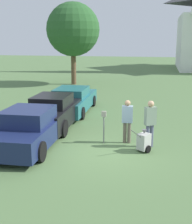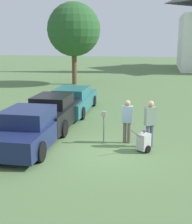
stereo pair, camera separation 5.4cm
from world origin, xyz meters
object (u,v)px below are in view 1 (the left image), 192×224
(person_supervisor, at_px, (150,121))
(parked_car_navy, at_px, (30,129))
(parked_car_black, at_px, (54,112))
(equipment_cart, at_px, (144,142))
(parking_meter, at_px, (104,121))
(person_worker, at_px, (127,119))
(parked_car_teal, at_px, (72,100))

(person_supervisor, bearing_deg, parked_car_navy, -19.27)
(parked_car_black, height_order, equipment_cart, parked_car_black)
(parked_car_navy, xyz_separation_m, equipment_cart, (4.32, 0.28, -0.31))
(parking_meter, relative_size, person_worker, 0.75)
(parked_car_black, distance_m, person_supervisor, 4.89)
(person_worker, xyz_separation_m, equipment_cart, (0.71, -0.87, -0.61))
(parked_car_navy, xyz_separation_m, person_supervisor, (4.50, 0.85, 0.34))
(person_worker, xyz_separation_m, person_supervisor, (0.90, -0.30, 0.05))
(person_worker, height_order, equipment_cart, person_worker)
(parking_meter, bearing_deg, parked_car_teal, 118.20)
(parked_car_navy, bearing_deg, parked_car_teal, 88.44)
(person_supervisor, bearing_deg, parked_car_teal, -78.55)
(parked_car_black, xyz_separation_m, parked_car_teal, (0.00, 3.22, -0.07))
(parked_car_black, relative_size, parked_car_teal, 0.89)
(parked_car_teal, relative_size, equipment_cart, 5.31)
(equipment_cart, bearing_deg, person_supervisor, 105.36)
(person_worker, bearing_deg, parking_meter, 11.74)
(person_worker, bearing_deg, person_supervisor, 157.85)
(parked_car_navy, xyz_separation_m, person_worker, (3.60, 1.15, 0.29))
(parked_car_navy, bearing_deg, person_supervisor, 9.12)
(parking_meter, height_order, person_worker, person_worker)
(parked_car_navy, relative_size, parked_car_black, 1.01)
(parked_car_black, relative_size, equipment_cart, 4.70)
(parked_car_navy, bearing_deg, parked_car_black, 88.44)
(parking_meter, xyz_separation_m, person_supervisor, (1.79, -0.05, 0.12))
(parking_meter, relative_size, equipment_cart, 1.32)
(parked_car_teal, bearing_deg, parking_meter, -63.37)
(parked_car_black, bearing_deg, parking_meter, -35.65)
(parking_meter, bearing_deg, equipment_cart, -21.11)
(equipment_cart, bearing_deg, person_worker, 162.96)
(person_supervisor, distance_m, equipment_cart, 0.89)
(person_worker, bearing_deg, parked_car_navy, 13.99)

